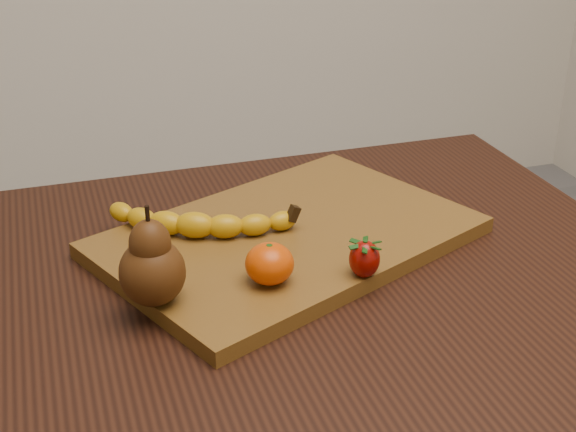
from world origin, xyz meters
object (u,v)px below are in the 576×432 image
object	(u,v)px
table	(250,346)
mandarin	(270,264)
cutting_board	(288,237)
pear	(151,256)

from	to	relation	value
table	mandarin	bearing A→B (deg)	-77.33
table	cutting_board	world-z (taller)	cutting_board
table	pear	xyz separation A→B (m)	(-0.12, -0.05, 0.17)
table	mandarin	xyz separation A→B (m)	(0.01, -0.05, 0.14)
cutting_board	mandarin	bearing A→B (deg)	-140.36
table	pear	distance (m)	0.22
pear	cutting_board	bearing A→B (deg)	31.40
cutting_board	mandarin	size ratio (longest dim) A/B	8.20
cutting_board	mandarin	distance (m)	0.13
cutting_board	table	bearing A→B (deg)	-160.80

